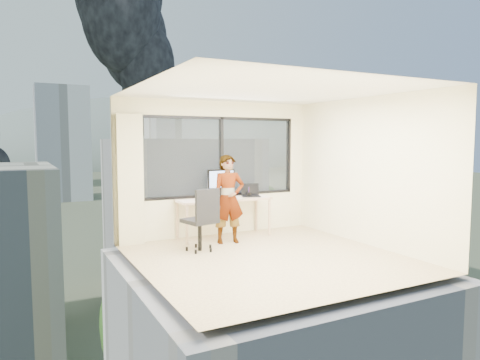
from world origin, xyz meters
TOP-DOWN VIEW (x-y plane):
  - floor at (0.00, 0.00)m, footprint 4.00×4.00m
  - ceiling at (0.00, 0.00)m, footprint 4.00×4.00m
  - wall_front at (0.00, -2.00)m, footprint 4.00×0.01m
  - wall_left at (-2.00, 0.00)m, footprint 0.01×4.00m
  - wall_right at (2.00, 0.00)m, footprint 0.01×4.00m
  - window_wall at (0.05, 2.00)m, footprint 3.30×0.16m
  - curtain at (-1.72, 1.88)m, footprint 0.45×0.14m
  - desk at (0.00, 1.66)m, footprint 1.80×0.60m
  - chair at (-0.80, 0.91)m, footprint 0.67×0.67m
  - person at (-0.12, 1.21)m, footprint 0.64×0.47m
  - monitor at (-0.01, 1.77)m, footprint 0.56×0.14m
  - game_console at (0.11, 1.89)m, footprint 0.39×0.35m
  - laptop at (0.57, 1.64)m, footprint 0.45×0.46m
  - cellphone at (0.51, 1.54)m, footprint 0.12×0.07m
  - pen_cup at (0.52, 1.63)m, footprint 0.08×0.08m
  - handbag at (0.18, 1.83)m, footprint 0.27×0.14m
  - exterior_ground at (0.00, 120.00)m, footprint 400.00×400.00m
  - near_bldg_b at (12.00, 38.00)m, footprint 14.00×13.00m
  - near_bldg_c at (30.00, 28.00)m, footprint 12.00×10.00m
  - far_tower_b at (8.00, 120.00)m, footprint 13.00×13.00m
  - far_tower_c at (45.00, 140.00)m, footprint 15.00×15.00m
  - hill_b at (100.00, 320.00)m, footprint 300.00×220.00m
  - tree_b at (4.00, 18.00)m, footprint 7.60×7.60m
  - tree_c at (22.00, 40.00)m, footprint 8.40×8.40m
  - smoke_plume_b at (55.00, 170.00)m, footprint 30.00×18.00m

SIDE VIEW (x-z plane):
  - exterior_ground at x=0.00m, z-range -14.02..-13.98m
  - hill_b at x=100.00m, z-range -62.00..34.00m
  - tree_b at x=4.00m, z-range -14.00..-5.00m
  - near_bldg_c at x=30.00m, z-range -14.00..-4.00m
  - tree_c at x=22.00m, z-range -14.00..-4.00m
  - near_bldg_b at x=12.00m, z-range -14.00..2.00m
  - far_tower_c at x=45.00m, z-range -14.00..12.00m
  - floor at x=0.00m, z-range -0.01..0.01m
  - desk at x=0.00m, z-range 0.00..0.75m
  - chair at x=-0.80m, z-range 0.00..1.08m
  - cellphone at x=0.51m, z-range 0.75..0.76m
  - game_console at x=0.11m, z-range 0.75..0.83m
  - person at x=-0.12m, z-range 0.00..1.59m
  - pen_cup at x=0.52m, z-range 0.75..0.84m
  - handbag at x=0.18m, z-range 0.75..0.96m
  - laptop at x=0.57m, z-range 0.75..0.98m
  - far_tower_b at x=8.00m, z-range -14.00..16.00m
  - monitor at x=-0.01m, z-range 0.75..1.30m
  - curtain at x=-1.72m, z-range 0.00..2.30m
  - wall_front at x=0.00m, z-range 0.00..2.60m
  - wall_left at x=-2.00m, z-range 0.00..2.60m
  - wall_right at x=2.00m, z-range 0.00..2.60m
  - window_wall at x=0.05m, z-range 0.75..2.30m
  - ceiling at x=0.00m, z-range 2.60..2.60m
  - smoke_plume_b at x=55.00m, z-range -8.00..62.00m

